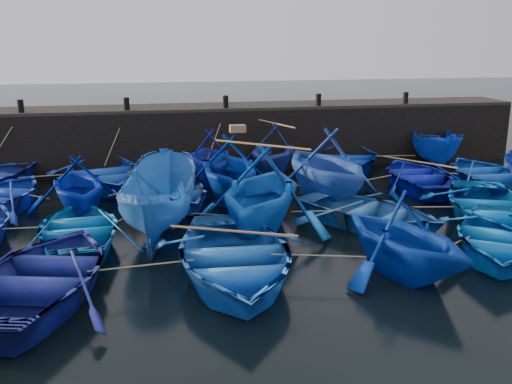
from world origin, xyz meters
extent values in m
plane|color=black|center=(0.00, 0.00, 0.00)|extent=(120.00, 120.00, 0.00)
cube|color=black|center=(0.00, 10.50, 1.25)|extent=(26.00, 2.50, 2.50)
cube|color=black|center=(0.00, 10.50, 2.56)|extent=(26.00, 2.50, 0.12)
cylinder|color=black|center=(-8.00, 9.60, 2.87)|extent=(0.24, 0.24, 0.50)
cylinder|color=black|center=(-4.00, 9.60, 2.87)|extent=(0.24, 0.24, 0.50)
cylinder|color=black|center=(0.00, 9.60, 2.87)|extent=(0.24, 0.24, 0.50)
cylinder|color=black|center=(4.00, 9.60, 2.87)|extent=(0.24, 0.24, 0.50)
cylinder|color=black|center=(8.00, 9.60, 2.87)|extent=(0.24, 0.24, 0.50)
imported|color=navy|center=(-4.97, 7.57, 0.57)|extent=(5.09, 6.23, 1.13)
imported|color=#13209C|center=(-0.94, 7.49, 1.03)|extent=(3.43, 3.96, 2.05)
imported|color=navy|center=(1.72, 8.23, 1.05)|extent=(4.84, 5.09, 2.10)
imported|color=navy|center=(5.01, 8.53, 0.52)|extent=(4.85, 5.80, 1.03)
imported|color=#09329B|center=(8.88, 8.25, 0.89)|extent=(2.90, 4.91, 1.79)
imported|color=#001C97|center=(-5.51, 4.24, 0.98)|extent=(3.94, 4.34, 1.97)
imported|color=blue|center=(-2.67, 4.82, 0.50)|extent=(4.71, 5.60, 0.99)
imported|color=#002A96|center=(-0.61, 4.81, 1.18)|extent=(4.05, 4.65, 2.37)
imported|color=#214CB6|center=(2.65, 4.26, 1.28)|extent=(4.99, 5.53, 2.57)
imported|color=#091696|center=(6.54, 5.15, 0.48)|extent=(3.65, 4.86, 0.96)
imported|color=#0C42A6|center=(9.09, 4.60, 0.53)|extent=(4.08, 5.38, 1.05)
imported|color=#085EAD|center=(-5.22, 1.35, 0.47)|extent=(3.53, 4.71, 0.93)
imported|color=#1B5091|center=(-3.08, 1.82, 1.01)|extent=(2.87, 5.49, 2.02)
imported|color=blue|center=(-0.21, 1.40, 1.26)|extent=(5.77, 6.08, 2.52)
imported|color=#245FA6|center=(3.02, 1.23, 0.47)|extent=(5.42, 5.62, 0.95)
imported|color=#0254AF|center=(6.71, 0.87, 0.54)|extent=(5.42, 6.26, 1.09)
imported|color=navy|center=(-5.66, -1.97, 0.55)|extent=(5.00, 6.07, 1.10)
imported|color=blue|center=(-1.53, -1.76, 0.58)|extent=(4.27, 5.76, 1.15)
imported|color=#032C97|center=(2.38, -2.35, 1.01)|extent=(4.40, 4.72, 2.02)
imported|color=#085EBC|center=(5.45, -1.58, 0.51)|extent=(5.65, 6.02, 1.02)
cube|color=brown|center=(-0.31, 4.81, 2.49)|extent=(0.53, 0.35, 0.24)
cylinder|color=tan|center=(-7.15, 7.44, 0.55)|extent=(2.57, 0.29, 0.04)
cylinder|color=tan|center=(-2.96, 7.53, 0.55)|extent=(2.23, 0.11, 0.04)
cylinder|color=tan|center=(0.39, 7.86, 0.55)|extent=(0.89, 0.76, 0.04)
cylinder|color=tan|center=(3.36, 8.38, 0.55)|extent=(1.49, 0.33, 0.04)
cylinder|color=tan|center=(6.94, 8.39, 0.55)|extent=(2.08, 0.31, 0.04)
cylinder|color=tan|center=(-6.85, 4.60, 0.55)|extent=(0.91, 0.75, 0.04)
cylinder|color=tan|center=(-4.09, 4.53, 0.55)|extent=(1.06, 0.61, 0.04)
cylinder|color=tan|center=(-1.64, 4.81, 0.55)|extent=(0.27, 0.05, 0.04)
cylinder|color=tan|center=(1.02, 4.53, 0.55)|extent=(1.47, 0.58, 0.04)
cylinder|color=tan|center=(4.60, 4.71, 0.55)|extent=(2.10, 0.93, 0.04)
cylinder|color=tan|center=(7.82, 4.88, 0.55)|extent=(0.77, 0.58, 0.04)
cylinder|color=tan|center=(-6.77, 1.38, 0.55)|extent=(1.30, 0.10, 0.04)
cylinder|color=tan|center=(-4.15, 1.58, 0.55)|extent=(0.37, 0.48, 0.04)
cylinder|color=tan|center=(-1.65, 1.61, 0.55)|extent=(1.08, 0.45, 0.04)
cylinder|color=tan|center=(1.40, 1.31, 0.55)|extent=(1.44, 0.20, 0.04)
cylinder|color=tan|center=(4.87, 1.05, 0.55)|extent=(1.90, 0.40, 0.04)
cylinder|color=tan|center=(-3.60, -1.87, 0.55)|extent=(2.33, 0.24, 0.04)
cylinder|color=tan|center=(0.42, -2.06, 0.55)|extent=(2.12, 0.62, 0.04)
cylinder|color=tan|center=(3.91, -1.97, 0.55)|extent=(1.29, 0.80, 0.04)
cylinder|color=tan|center=(-8.67, 9.01, 1.58)|extent=(1.38, 1.03, 2.09)
cylinder|color=tan|center=(-4.48, 9.14, 1.58)|extent=(1.02, 0.78, 2.09)
cylinder|color=tan|center=(-0.47, 9.10, 1.58)|extent=(0.99, 0.85, 2.09)
cylinder|color=tan|center=(0.86, 9.47, 1.58)|extent=(1.75, 0.10, 2.09)
cylinder|color=tan|center=(4.50, 9.62, 1.58)|extent=(1.04, 0.27, 2.09)
cylinder|color=tan|center=(8.44, 9.48, 1.58)|extent=(0.92, 0.09, 2.08)
cylinder|color=#99724C|center=(1.72, 8.23, 2.13)|extent=(1.08, 2.84, 0.06)
cylinder|color=#99724C|center=(6.54, 5.15, 0.99)|extent=(1.77, 2.49, 0.06)
cylinder|color=#99724C|center=(-0.21, 1.40, 2.55)|extent=(2.34, 1.97, 0.06)
cylinder|color=#99724C|center=(-1.53, -1.76, 1.18)|extent=(2.74, 1.32, 0.06)
camera|label=1|loc=(-3.43, -13.87, 5.42)|focal=40.00mm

